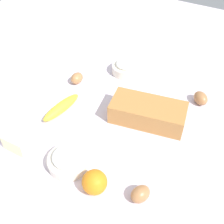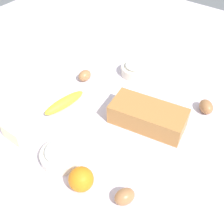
{
  "view_description": "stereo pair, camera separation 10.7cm",
  "coord_description": "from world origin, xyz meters",
  "px_view_note": "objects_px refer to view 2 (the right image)",
  "views": [
    {
      "loc": [
        -0.37,
        0.67,
        0.78
      ],
      "look_at": [
        0.0,
        0.0,
        0.04
      ],
      "focal_mm": 45.13,
      "sensor_mm": 36.0,
      "label": 1
    },
    {
      "loc": [
        -0.46,
        0.61,
        0.78
      ],
      "look_at": [
        0.0,
        0.0,
        0.04
      ],
      "focal_mm": 45.13,
      "sensor_mm": 36.0,
      "label": 2
    }
  ],
  "objects_px": {
    "loaf_pan": "(148,116)",
    "flour_bowl": "(135,69)",
    "egg_near_butter": "(85,76)",
    "banana": "(64,103)",
    "egg_beside_bowl": "(125,197)",
    "sugar_bowl": "(61,154)",
    "butter_block": "(17,132)",
    "orange_fruit": "(81,179)",
    "egg_loose": "(206,107)"
  },
  "relations": [
    {
      "from": "loaf_pan",
      "to": "sugar_bowl",
      "type": "bearing_deg",
      "value": 55.52
    },
    {
      "from": "flour_bowl",
      "to": "egg_beside_bowl",
      "type": "height_order",
      "value": "flour_bowl"
    },
    {
      "from": "loaf_pan",
      "to": "sugar_bowl",
      "type": "relative_size",
      "value": 2.14
    },
    {
      "from": "butter_block",
      "to": "banana",
      "type": "bearing_deg",
      "value": -94.98
    },
    {
      "from": "egg_near_butter",
      "to": "egg_beside_bowl",
      "type": "bearing_deg",
      "value": 141.96
    },
    {
      "from": "banana",
      "to": "orange_fruit",
      "type": "bearing_deg",
      "value": 141.81
    },
    {
      "from": "egg_near_butter",
      "to": "egg_loose",
      "type": "bearing_deg",
      "value": -165.66
    },
    {
      "from": "flour_bowl",
      "to": "sugar_bowl",
      "type": "bearing_deg",
      "value": 97.3
    },
    {
      "from": "orange_fruit",
      "to": "egg_near_butter",
      "type": "xyz_separation_m",
      "value": [
        0.35,
        -0.42,
        -0.02
      ]
    },
    {
      "from": "loaf_pan",
      "to": "orange_fruit",
      "type": "distance_m",
      "value": 0.36
    },
    {
      "from": "butter_block",
      "to": "egg_loose",
      "type": "distance_m",
      "value": 0.73
    },
    {
      "from": "butter_block",
      "to": "egg_near_butter",
      "type": "distance_m",
      "value": 0.41
    },
    {
      "from": "egg_loose",
      "to": "flour_bowl",
      "type": "bearing_deg",
      "value": -6.06
    },
    {
      "from": "flour_bowl",
      "to": "orange_fruit",
      "type": "bearing_deg",
      "value": 108.33
    },
    {
      "from": "sugar_bowl",
      "to": "egg_near_butter",
      "type": "height_order",
      "value": "sugar_bowl"
    },
    {
      "from": "sugar_bowl",
      "to": "butter_block",
      "type": "relative_size",
      "value": 1.55
    },
    {
      "from": "flour_bowl",
      "to": "orange_fruit",
      "type": "height_order",
      "value": "orange_fruit"
    },
    {
      "from": "loaf_pan",
      "to": "flour_bowl",
      "type": "xyz_separation_m",
      "value": [
        0.21,
        -0.23,
        -0.01
      ]
    },
    {
      "from": "sugar_bowl",
      "to": "egg_loose",
      "type": "xyz_separation_m",
      "value": [
        -0.29,
        -0.51,
        -0.0
      ]
    },
    {
      "from": "banana",
      "to": "egg_near_butter",
      "type": "distance_m",
      "value": 0.19
    },
    {
      "from": "loaf_pan",
      "to": "sugar_bowl",
      "type": "xyz_separation_m",
      "value": [
        0.14,
        0.32,
        -0.01
      ]
    },
    {
      "from": "banana",
      "to": "butter_block",
      "type": "height_order",
      "value": "butter_block"
    },
    {
      "from": "flour_bowl",
      "to": "egg_beside_bowl",
      "type": "xyz_separation_m",
      "value": [
        -0.33,
        0.55,
        -0.01
      ]
    },
    {
      "from": "sugar_bowl",
      "to": "butter_block",
      "type": "xyz_separation_m",
      "value": [
        0.19,
        0.02,
        0.0
      ]
    },
    {
      "from": "flour_bowl",
      "to": "butter_block",
      "type": "bearing_deg",
      "value": 77.87
    },
    {
      "from": "loaf_pan",
      "to": "flour_bowl",
      "type": "relative_size",
      "value": 2.4
    },
    {
      "from": "banana",
      "to": "orange_fruit",
      "type": "relative_size",
      "value": 2.42
    },
    {
      "from": "loaf_pan",
      "to": "egg_loose",
      "type": "distance_m",
      "value": 0.25
    },
    {
      "from": "egg_beside_bowl",
      "to": "egg_loose",
      "type": "xyz_separation_m",
      "value": [
        -0.03,
        -0.51,
        0.0
      ]
    },
    {
      "from": "flour_bowl",
      "to": "banana",
      "type": "distance_m",
      "value": 0.37
    },
    {
      "from": "butter_block",
      "to": "flour_bowl",
      "type": "bearing_deg",
      "value": -102.13
    },
    {
      "from": "egg_beside_bowl",
      "to": "flour_bowl",
      "type": "bearing_deg",
      "value": -59.01
    },
    {
      "from": "orange_fruit",
      "to": "butter_block",
      "type": "xyz_separation_m",
      "value": [
        0.32,
        -0.01,
        -0.01
      ]
    },
    {
      "from": "flour_bowl",
      "to": "sugar_bowl",
      "type": "xyz_separation_m",
      "value": [
        -0.07,
        0.55,
        -0.0
      ]
    },
    {
      "from": "banana",
      "to": "egg_beside_bowl",
      "type": "xyz_separation_m",
      "value": [
        -0.43,
        0.2,
        0.0
      ]
    },
    {
      "from": "flour_bowl",
      "to": "orange_fruit",
      "type": "xyz_separation_m",
      "value": [
        -0.2,
        0.59,
        0.01
      ]
    },
    {
      "from": "egg_beside_bowl",
      "to": "egg_near_butter",
      "type": "bearing_deg",
      "value": -38.04
    },
    {
      "from": "flour_bowl",
      "to": "banana",
      "type": "xyz_separation_m",
      "value": [
        0.1,
        0.35,
        -0.01
      ]
    },
    {
      "from": "sugar_bowl",
      "to": "banana",
      "type": "height_order",
      "value": "sugar_bowl"
    },
    {
      "from": "sugar_bowl",
      "to": "egg_near_butter",
      "type": "relative_size",
      "value": 2.19
    },
    {
      "from": "banana",
      "to": "butter_block",
      "type": "relative_size",
      "value": 2.11
    },
    {
      "from": "orange_fruit",
      "to": "egg_near_butter",
      "type": "distance_m",
      "value": 0.55
    },
    {
      "from": "butter_block",
      "to": "egg_loose",
      "type": "xyz_separation_m",
      "value": [
        -0.49,
        -0.54,
        -0.0
      ]
    },
    {
      "from": "loaf_pan",
      "to": "egg_beside_bowl",
      "type": "bearing_deg",
      "value": 100.04
    },
    {
      "from": "flour_bowl",
      "to": "egg_near_butter",
      "type": "distance_m",
      "value": 0.23
    },
    {
      "from": "sugar_bowl",
      "to": "egg_beside_bowl",
      "type": "relative_size",
      "value": 2.14
    },
    {
      "from": "loaf_pan",
      "to": "orange_fruit",
      "type": "height_order",
      "value": "loaf_pan"
    },
    {
      "from": "butter_block",
      "to": "egg_loose",
      "type": "bearing_deg",
      "value": -132.22
    },
    {
      "from": "banana",
      "to": "egg_near_butter",
      "type": "height_order",
      "value": "egg_near_butter"
    },
    {
      "from": "orange_fruit",
      "to": "egg_loose",
      "type": "xyz_separation_m",
      "value": [
        -0.17,
        -0.55,
        -0.01
      ]
    }
  ]
}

